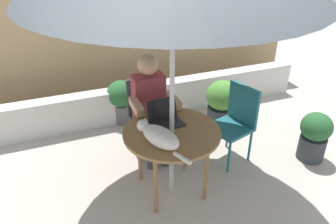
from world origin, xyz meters
TOP-DOWN VIEW (x-y plane):
  - ground_plane at (0.00, 0.00)m, footprint 14.00×14.00m
  - fence_back at (0.00, 2.19)m, footprint 5.54×0.08m
  - planter_wall_low at (0.00, 1.51)m, footprint 4.99×0.20m
  - patio_table at (0.00, 0.00)m, footprint 0.92×0.92m
  - chair_occupied at (0.00, 0.78)m, footprint 0.40×0.40m
  - chair_empty at (0.86, 0.27)m, footprint 0.50×0.50m
  - person_seated at (0.00, 0.63)m, footprint 0.48×0.48m
  - laptop at (-0.01, 0.18)m, footprint 0.32×0.28m
  - cat at (-0.18, -0.16)m, footprint 0.34×0.62m
  - potted_plant_near_fence at (1.06, 0.93)m, footprint 0.42×0.42m
  - potted_plant_by_chair at (1.68, -0.08)m, footprint 0.35×0.35m
  - potted_plant_corner at (-0.13, 1.48)m, footprint 0.38×0.38m

SIDE VIEW (x-z plane):
  - ground_plane at x=0.00m, z-range 0.00..0.00m
  - planter_wall_low at x=0.00m, z-range 0.00..0.47m
  - potted_plant_by_chair at x=1.68m, z-range 0.02..0.60m
  - potted_plant_near_fence at x=1.06m, z-range 0.02..0.65m
  - potted_plant_corner at x=-0.13m, z-range 0.05..0.64m
  - chair_occupied at x=0.00m, z-range 0.07..0.95m
  - chair_empty at x=0.86m, z-range 0.07..0.95m
  - patio_table at x=0.00m, z-range 0.29..0.99m
  - person_seated at x=0.00m, z-range 0.07..1.29m
  - laptop at x=-0.01m, z-range 0.66..0.87m
  - cat at x=-0.18m, z-range 0.70..0.87m
  - fence_back at x=0.00m, z-range 0.00..1.79m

